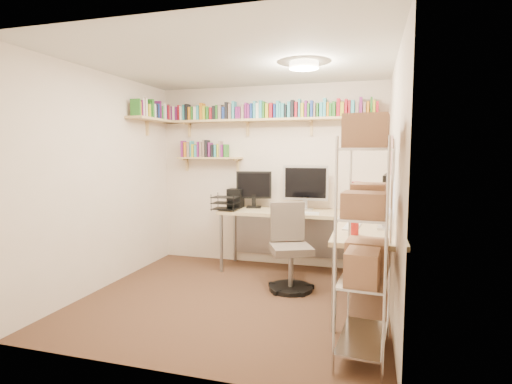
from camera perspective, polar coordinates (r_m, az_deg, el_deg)
ground at (r=4.47m, az=-3.16°, el=-15.03°), size 3.20×3.20×0.00m
room_shell at (r=4.18m, az=-3.21°, el=5.25°), size 3.24×3.04×2.52m
wall_shelves at (r=5.56m, az=-3.01°, el=10.30°), size 3.12×1.09×0.80m
corner_desk at (r=4.98m, az=6.85°, el=-3.32°), size 2.33×2.07×1.41m
office_chair at (r=4.68m, az=4.86°, el=-8.70°), size 0.58×0.59×1.00m
wire_rack at (r=3.14m, az=15.47°, el=-2.47°), size 0.42×0.76×1.85m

